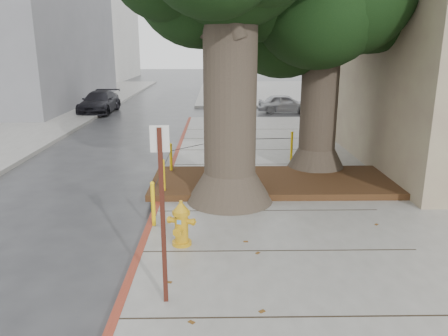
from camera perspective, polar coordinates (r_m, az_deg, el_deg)
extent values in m
plane|color=#28282B|center=(8.06, 3.49, -11.71)|extent=(140.00, 140.00, 0.00)
cube|color=slate|center=(37.90, 9.23, 9.88)|extent=(16.00, 20.00, 0.15)
cube|color=maroon|center=(10.39, -8.66, -4.98)|extent=(0.14, 26.00, 0.16)
cube|color=black|center=(11.67, 6.48, -1.79)|extent=(6.40, 2.60, 0.16)
cube|color=silver|center=(54.80, -19.42, 18.70)|extent=(12.00, 18.00, 15.00)
cube|color=silver|center=(37.08, 26.66, 15.22)|extent=(10.00, 10.00, 9.00)
cone|color=#4C3F33|center=(10.35, 0.76, -2.39)|extent=(2.04, 2.04, 0.70)
cylinder|color=#4C3F33|center=(9.92, 0.80, 8.84)|extent=(1.20, 1.20, 4.22)
cone|color=#4C3F33|center=(13.08, 11.90, 1.09)|extent=(1.77, 1.77, 0.70)
cylinder|color=#4C3F33|center=(12.75, 12.35, 9.03)|extent=(1.04, 1.04, 3.84)
cylinder|color=yellow|center=(8.99, -9.24, -4.75)|extent=(0.08, 0.08, 0.90)
sphere|color=yellow|center=(8.85, -9.36, -2.01)|extent=(0.09, 0.09, 0.09)
cylinder|color=yellow|center=(10.68, -7.90, -1.41)|extent=(0.08, 0.08, 0.90)
sphere|color=yellow|center=(10.56, -7.99, 0.93)|extent=(0.09, 0.09, 0.09)
cylinder|color=yellow|center=(12.41, -6.94, 1.02)|extent=(0.08, 0.08, 0.90)
sphere|color=yellow|center=(12.30, -7.00, 3.05)|extent=(0.09, 0.09, 0.09)
cylinder|color=yellow|center=(13.80, -0.09, 2.61)|extent=(0.08, 0.08, 0.90)
sphere|color=yellow|center=(13.70, -0.10, 4.45)|extent=(0.09, 0.09, 0.09)
cylinder|color=yellow|center=(14.19, 8.82, 2.79)|extent=(0.08, 0.08, 0.90)
sphere|color=yellow|center=(14.10, 8.89, 4.58)|extent=(0.09, 0.09, 0.09)
cylinder|color=black|center=(9.75, -8.57, -1.43)|extent=(0.02, 1.80, 0.02)
cylinder|color=black|center=(11.47, -7.43, 1.19)|extent=(0.02, 1.80, 0.02)
cylinder|color=black|center=(13.02, -3.35, 3.01)|extent=(1.51, 1.51, 0.02)
cylinder|color=black|center=(13.90, 4.45, 3.80)|extent=(2.20, 0.22, 0.02)
cylinder|color=gold|center=(8.24, -5.52, -9.69)|extent=(0.44, 0.44, 0.07)
cylinder|color=gold|center=(8.12, -5.57, -7.76)|extent=(0.30, 0.30, 0.56)
cylinder|color=gold|center=(8.01, -5.63, -5.84)|extent=(0.40, 0.40, 0.08)
cone|color=gold|center=(7.97, -5.65, -5.13)|extent=(0.37, 0.37, 0.16)
cylinder|color=gold|center=(7.94, -5.67, -4.45)|extent=(0.08, 0.08, 0.06)
cylinder|color=gold|center=(8.11, -6.58, -6.78)|extent=(0.18, 0.14, 0.10)
cylinder|color=gold|center=(8.02, -4.61, -6.98)|extent=(0.18, 0.14, 0.10)
cylinder|color=gold|center=(8.00, -5.89, -8.12)|extent=(0.18, 0.19, 0.15)
cube|color=#5999D8|center=(7.95, -5.90, -7.06)|extent=(0.08, 0.02, 0.08)
cube|color=#471911|center=(6.06, -7.99, -6.59)|extent=(0.06, 0.06, 2.54)
cube|color=silver|center=(5.74, -8.41, 3.79)|extent=(0.25, 0.03, 0.36)
imported|color=#AAAAAF|center=(25.69, 7.96, 8.34)|extent=(3.17, 1.36, 1.07)
imported|color=maroon|center=(26.91, 21.94, 7.76)|extent=(3.47, 1.38, 1.12)
imported|color=black|center=(26.45, -15.96, 8.28)|extent=(1.83, 4.27, 1.23)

